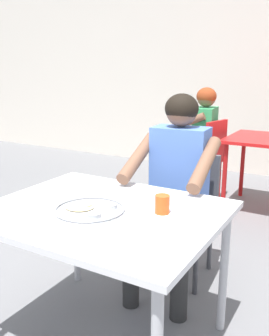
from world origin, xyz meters
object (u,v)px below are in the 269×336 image
at_px(drinking_cup, 162,204).
at_px(patron_background, 196,134).
at_px(table_foreground, 103,223).
at_px(chair_red_left, 206,155).
at_px(chair_foreground, 185,206).
at_px(thali_tray, 89,209).
at_px(diner_foreground, 175,178).

height_order(drinking_cup, patron_background, patron_background).
height_order(table_foreground, chair_red_left, chair_red_left).
relative_size(drinking_cup, chair_foreground, 0.11).
bearing_deg(thali_tray, drinking_cup, 25.93).
distance_m(drinking_cup, diner_foreground, 0.59).
xyz_separation_m(table_foreground, chair_red_left, (-0.31, 2.33, -0.15)).
relative_size(drinking_cup, diner_foreground, 0.07).
height_order(table_foreground, chair_foreground, chair_foreground).
height_order(drinking_cup, diner_foreground, diner_foreground).
xyz_separation_m(table_foreground, thali_tray, (-0.04, -0.05, 0.08)).
bearing_deg(drinking_cup, chair_foreground, 104.48).
bearing_deg(thali_tray, diner_foreground, 80.34).
relative_size(thali_tray, diner_foreground, 0.27).
bearing_deg(diner_foreground, chair_foreground, 93.65).
bearing_deg(chair_red_left, table_foreground, -82.41).
xyz_separation_m(drinking_cup, diner_foreground, (-0.19, 0.56, -0.05)).
height_order(drinking_cup, chair_red_left, chair_red_left).
bearing_deg(diner_foreground, table_foreground, -97.28).
xyz_separation_m(drinking_cup, chair_red_left, (-0.58, 2.23, -0.27)).
bearing_deg(chair_foreground, diner_foreground, -86.35).
xyz_separation_m(table_foreground, patron_background, (-0.44, 2.37, 0.06)).
bearing_deg(diner_foreground, patron_background, 107.10).
bearing_deg(chair_red_left, diner_foreground, -76.77).
distance_m(diner_foreground, patron_background, 1.79).
xyz_separation_m(drinking_cup, chair_foreground, (-0.20, 0.77, -0.30)).
distance_m(chair_foreground, patron_background, 1.60).
relative_size(thali_tray, drinking_cup, 3.84).
bearing_deg(thali_tray, patron_background, 99.54).
bearing_deg(patron_background, chair_foreground, -71.07).
bearing_deg(diner_foreground, thali_tray, -99.66).
relative_size(thali_tray, patron_background, 0.28).
bearing_deg(drinking_cup, patron_background, 107.44).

